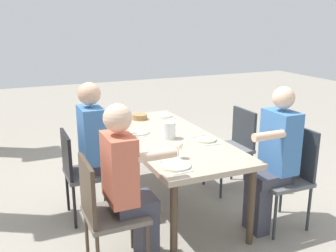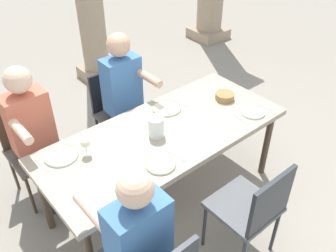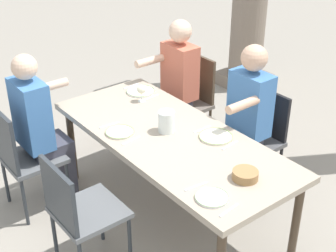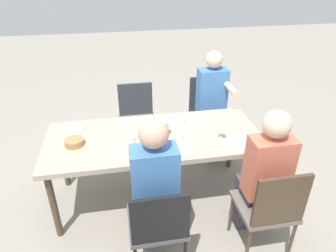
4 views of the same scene
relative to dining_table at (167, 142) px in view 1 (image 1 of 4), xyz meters
The scene contains 24 objects.
ground_plane 0.69m from the dining_table, ahead, with size 16.00×16.00×0.00m, color gray.
dining_table is the anchor object (origin of this frame).
chair_west_north 1.18m from the dining_table, 132.67° to the left, with size 0.44×0.44×0.91m.
chair_west_south 1.18m from the dining_table, 132.62° to the right, with size 0.44×0.44×0.94m.
chair_mid_north 0.88m from the dining_table, 83.40° to the left, with size 0.44×0.44×0.87m.
chair_mid_south 0.88m from the dining_table, 83.40° to the right, with size 0.44×0.44×0.91m.
diner_woman_green 1.05m from the dining_table, 139.73° to the right, with size 0.35×0.49×1.32m.
diner_man_white 1.04m from the dining_table, 139.90° to the left, with size 0.35×0.49×1.31m.
diner_guest_third 0.68m from the dining_table, 81.40° to the left, with size 0.35×0.50×1.32m.
plate_0 0.81m from the dining_table, 160.83° to the left, with size 0.25×0.25×0.02m.
wine_glass_0 0.65m from the dining_table, 164.77° to the left, with size 0.08×0.08×0.15m.
fork_0 0.95m from the dining_table, 163.80° to the left, with size 0.02×0.17×0.01m, color silver.
spoon_0 0.67m from the dining_table, 156.62° to the left, with size 0.02×0.17×0.01m, color silver.
plate_1 0.39m from the dining_table, 133.75° to the right, with size 0.22×0.22×0.02m.
fork_1 0.51m from the dining_table, 146.23° to the right, with size 0.02×0.17×0.01m, color silver.
spoon_1 0.31m from the dining_table, 112.75° to the right, with size 0.02×0.17×0.01m, color silver.
plate_2 0.34m from the dining_table, 46.91° to the left, with size 0.25×0.25×0.02m.
fork_2 0.26m from the dining_table, 72.18° to the left, with size 0.02×0.17×0.01m, color silver.
spoon_2 0.46m from the dining_table, 32.83° to the left, with size 0.02×0.17×0.01m, color silver.
plate_3 0.81m from the dining_table, 20.20° to the right, with size 0.21×0.21×0.02m.
fork_3 0.67m from the dining_table, 24.66° to the right, with size 0.02×0.17×0.01m, color silver.
spoon_3 0.95m from the dining_table, 17.07° to the right, with size 0.02×0.17×0.01m, color silver.
water_pitcher 0.16m from the dining_table, 169.28° to the left, with size 0.13×0.13×0.17m.
bread_basket 0.74m from the dining_table, ahead, with size 0.17×0.17×0.06m, color #9E7547.
Camera 1 is at (-3.37, 1.47, 1.89)m, focal length 41.35 mm.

